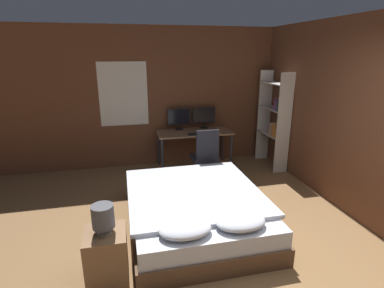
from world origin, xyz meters
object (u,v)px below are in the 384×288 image
at_px(nightstand, 107,257).
at_px(keyboard, 197,134).
at_px(bedside_lamp, 103,217).
at_px(monitor_left, 179,118).
at_px(computer_mouse, 211,133).
at_px(bookshelf, 276,118).
at_px(bed, 196,210).
at_px(office_chair, 205,162).
at_px(monitor_right, 204,116).
at_px(desk, 194,136).

height_order(nightstand, keyboard, keyboard).
xyz_separation_m(bedside_lamp, monitor_left, (1.33, 3.09, 0.25)).
relative_size(nightstand, monitor_left, 1.20).
xyz_separation_m(bedside_lamp, computer_mouse, (1.85, 2.64, 0.03)).
bearing_deg(bookshelf, nightstand, -140.99).
xyz_separation_m(bed, bookshelf, (2.03, 1.78, 0.76)).
bearing_deg(bookshelf, bedside_lamp, -140.99).
distance_m(bedside_lamp, monitor_left, 3.37).
relative_size(bedside_lamp, office_chair, 0.30).
distance_m(bed, monitor_right, 2.56).
bearing_deg(nightstand, computer_mouse, 55.03).
relative_size(nightstand, bedside_lamp, 1.91).
relative_size(bedside_lamp, monitor_left, 0.63).
bearing_deg(monitor_right, computer_mouse, -88.76).
bearing_deg(nightstand, bed, 34.50).
height_order(bedside_lamp, monitor_left, monitor_left).
bearing_deg(computer_mouse, monitor_left, 139.50).
relative_size(monitor_left, office_chair, 0.47).
relative_size(bed, office_chair, 2.10).
relative_size(keyboard, office_chair, 0.36).
relative_size(computer_mouse, bookshelf, 0.04).
distance_m(monitor_right, office_chair, 1.17).
relative_size(desk, monitor_left, 3.14).
relative_size(bed, desk, 1.42).
height_order(bed, monitor_right, monitor_right).
distance_m(bed, nightstand, 1.33).
distance_m(desk, office_chair, 0.80).
xyz_separation_m(nightstand, office_chair, (1.59, 2.11, 0.10)).
distance_m(bedside_lamp, desk, 3.27).
bearing_deg(monitor_left, bedside_lamp, -113.22).
bearing_deg(computer_mouse, bed, -111.79).
height_order(desk, keyboard, keyboard).
bearing_deg(office_chair, nightstand, -127.08).
bearing_deg(office_chair, computer_mouse, 64.51).
bearing_deg(keyboard, office_chair, -88.74).
distance_m(bed, bookshelf, 2.80).
height_order(monitor_right, office_chair, monitor_right).
relative_size(desk, office_chair, 1.48).
height_order(bedside_lamp, desk, bedside_lamp).
distance_m(nightstand, office_chair, 2.65).
distance_m(monitor_right, computer_mouse, 0.50).
distance_m(nightstand, bookshelf, 4.08).
height_order(desk, computer_mouse, computer_mouse).
bearing_deg(bed, bedside_lamp, -145.50).
relative_size(monitor_right, computer_mouse, 6.61).
xyz_separation_m(bed, office_chair, (0.50, 1.36, 0.14)).
distance_m(keyboard, bookshelf, 1.56).
relative_size(monitor_left, keyboard, 1.31).
xyz_separation_m(computer_mouse, bookshelf, (1.27, -0.12, 0.25)).
height_order(keyboard, office_chair, office_chair).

